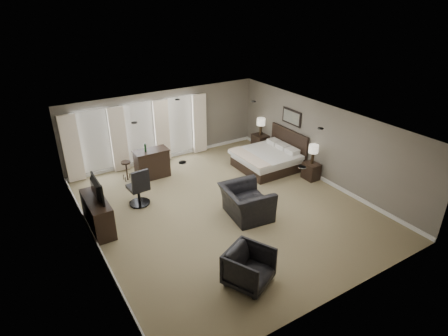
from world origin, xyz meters
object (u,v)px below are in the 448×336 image
bar_counter (152,164)px  bed (265,152)px  nightstand_near (311,171)px  bar_stool_right (148,163)px  lamp_near (313,154)px  tv (95,197)px  lamp_far (261,127)px  desk_chair (138,186)px  armchair_far (249,266)px  nightstand_far (260,143)px  dresser (98,214)px  armchair_near (246,197)px  bar_stool_left (127,171)px

bar_counter → bed: bearing=-22.5°
nightstand_near → bar_stool_right: bearing=143.2°
lamp_near → tv: 6.97m
lamp_far → bar_stool_right: size_ratio=1.01×
desk_chair → nightstand_near: bearing=160.3°
bar_counter → armchair_far: bearing=-91.4°
nightstand_far → lamp_near: lamp_near is taller
nightstand_far → bar_counter: bar_counter is taller
lamp_far → dresser: (-6.92, -2.06, -0.54)m
tv → armchair_near: (3.73, -1.58, -0.37)m
desk_chair → tv: bearing=20.2°
armchair_near → bar_stool_right: (-1.33, 4.11, -0.27)m
dresser → bar_stool_left: size_ratio=2.30×
armchair_near → nightstand_near: bearing=-70.1°
nightstand_near → armchair_far: bearing=-147.4°
nightstand_near → bed: bearing=121.5°
bed → nightstand_near: 1.74m
dresser → bar_counter: size_ratio=1.36×
armchair_far → tv: bearing=94.5°
lamp_far → bar_counter: lamp_far is taller
lamp_near → bar_stool_left: (-5.35, 3.19, -0.57)m
bed → lamp_far: lamp_far is taller
bar_counter → bar_stool_left: bearing=164.2°
armchair_far → lamp_near: bearing=6.8°
armchair_far → bar_stool_left: size_ratio=1.39×
desk_chair → lamp_near: bearing=160.3°
nightstand_near → nightstand_far: size_ratio=0.88×
bed → armchair_near: size_ratio=1.46×
dresser → bar_counter: bearing=41.5°
bar_stool_left → armchair_far: bearing=-83.7°
bar_counter → bar_stool_right: bearing=88.9°
bed → bar_stool_left: size_ratio=2.97×
lamp_far → bed: bearing=-121.5°
nightstand_far → armchair_far: size_ratio=0.69×
desk_chair → bar_stool_right: bearing=-123.3°
armchair_near → bed: bearing=-39.5°
bed → nightstand_far: bed is taller
armchair_near → desk_chair: (-2.37, 2.21, 0.00)m
armchair_near → desk_chair: bearing=53.9°
nightstand_near → bar_stool_left: size_ratio=0.84×
armchair_far → bar_stool_left: (-0.68, 6.18, -0.13)m
tv → armchair_far: tv is taller
lamp_near → dresser: (-6.92, 0.84, -0.45)m
lamp_near → armchair_far: 5.57m
armchair_far → desk_chair: size_ratio=0.78×
dresser → armchair_near: (3.73, -1.58, 0.15)m
nightstand_near → bar_counter: 5.41m
nightstand_far → bar_stool_left: 5.36m
tv → bar_stool_left: size_ratio=1.49×
bed → bar_stool_right: size_ratio=2.99×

